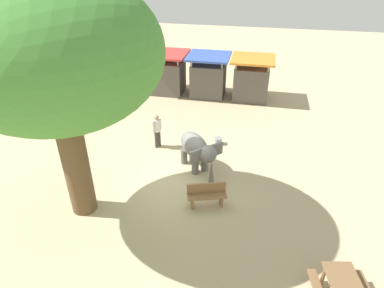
% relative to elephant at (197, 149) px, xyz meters
% --- Properties ---
extents(ground_plane, '(60.00, 60.00, 0.00)m').
position_rel_elephant_xyz_m(ground_plane, '(-0.53, -0.89, -0.98)').
color(ground_plane, tan).
extents(elephant, '(2.06, 2.08, 1.54)m').
position_rel_elephant_xyz_m(elephant, '(0.00, 0.00, 0.00)').
color(elephant, slate).
rests_on(elephant, ground_plane).
extents(person_handler, '(0.32, 0.45, 1.62)m').
position_rel_elephant_xyz_m(person_handler, '(-2.13, 1.40, -0.04)').
color(person_handler, '#3F3833').
rests_on(person_handler, ground_plane).
extents(shade_tree_main, '(6.27, 5.74, 7.82)m').
position_rel_elephant_xyz_m(shade_tree_main, '(-3.45, -3.19, 4.56)').
color(shade_tree_main, brown).
rests_on(shade_tree_main, ground_plane).
extents(wooden_bench, '(1.46, 0.80, 0.88)m').
position_rel_elephant_xyz_m(wooden_bench, '(0.77, -2.12, -0.51)').
color(wooden_bench, olive).
rests_on(wooden_bench, ground_plane).
extents(market_stall_red, '(2.50, 2.50, 2.52)m').
position_rel_elephant_xyz_m(market_stall_red, '(-3.48, 8.01, 0.15)').
color(market_stall_red, '#59514C').
rests_on(market_stall_red, ground_plane).
extents(market_stall_blue, '(2.50, 2.50, 2.52)m').
position_rel_elephant_xyz_m(market_stall_blue, '(-0.88, 8.01, 0.15)').
color(market_stall_blue, '#59514C').
rests_on(market_stall_blue, ground_plane).
extents(market_stall_orange, '(2.50, 2.50, 2.52)m').
position_rel_elephant_xyz_m(market_stall_orange, '(1.72, 8.01, 0.15)').
color(market_stall_orange, '#59514C').
rests_on(market_stall_orange, ground_plane).
extents(feed_bucket, '(0.36, 0.36, 0.32)m').
position_rel_elephant_xyz_m(feed_bucket, '(0.58, 2.23, -0.82)').
color(feed_bucket, gray).
rests_on(feed_bucket, ground_plane).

